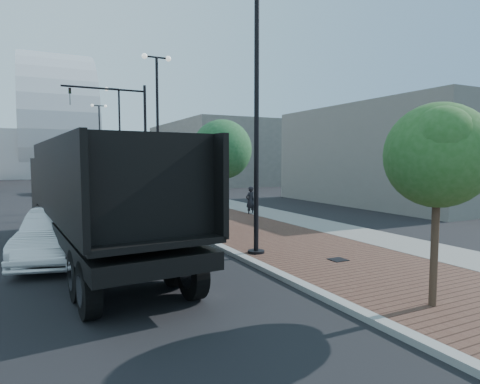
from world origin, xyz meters
name	(u,v)px	position (x,y,z in m)	size (l,w,h in m)	color
sidewalk	(139,190)	(3.50, 40.00, 0.06)	(7.00, 140.00, 0.12)	#4C2D23
concrete_strip	(165,189)	(6.20, 40.00, 0.07)	(2.40, 140.00, 0.13)	slate
curb	(104,191)	(0.00, 40.00, 0.07)	(0.30, 140.00, 0.14)	gray
dump_truck	(82,204)	(-4.40, 14.39, 1.59)	(3.74, 13.97, 3.78)	black
white_sedan	(60,235)	(-5.28, 12.40, 0.83)	(1.75, 5.02, 1.65)	silver
dark_car_mid	(46,187)	(-5.09, 39.92, 0.66)	(2.18, 4.72, 1.31)	black
dark_car_far	(67,187)	(-3.37, 39.63, 0.63)	(1.75, 4.31, 1.25)	black
pedestrian	(250,201)	(5.06, 18.80, 0.84)	(0.61, 0.40, 1.68)	black
streetlight_1	(253,125)	(0.49, 10.00, 4.34)	(1.44, 0.56, 9.21)	black
streetlight_2	(158,132)	(0.60, 22.00, 4.82)	(1.72, 0.56, 9.28)	black
streetlight_3	(119,146)	(0.49, 34.00, 4.34)	(1.44, 0.56, 9.21)	black
streetlight_4	(100,145)	(0.60, 46.00, 4.82)	(1.72, 0.56, 9.28)	black
traffic_mast	(131,132)	(-0.30, 25.00, 4.98)	(5.09, 0.20, 8.00)	black
tree_0	(439,156)	(1.65, 4.02, 3.31)	(2.26, 2.19, 4.42)	#382619
tree_1	(223,150)	(1.65, 15.02, 3.66)	(2.67, 2.67, 5.01)	#382619
tree_2	(154,154)	(1.65, 27.02, 3.60)	(2.82, 2.82, 5.02)	#382619
tree_3	(122,154)	(1.65, 39.02, 3.74)	(2.32, 2.26, 4.89)	#382619
convention_center	(57,145)	(-2.00, 85.00, 6.00)	(50.00, 30.00, 50.00)	#B5B9C0
commercial_block_ne	(214,154)	(16.00, 50.00, 4.00)	(12.00, 22.00, 8.00)	#625F58
commercial_block_e	(397,156)	(18.00, 20.00, 3.50)	(10.00, 16.00, 7.00)	slate
utility_cover_1	(338,260)	(2.40, 8.00, 0.13)	(0.50, 0.50, 0.02)	black
utility_cover_2	(206,216)	(2.40, 19.00, 0.13)	(0.50, 0.50, 0.02)	black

